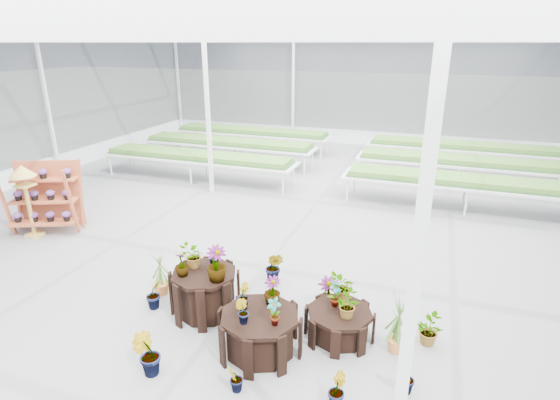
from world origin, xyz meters
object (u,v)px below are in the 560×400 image
(plinth_low, at_px, (339,324))
(shelf_rack, at_px, (44,198))
(plinth_tall, at_px, (205,292))
(plinth_mid, at_px, (260,333))
(bird_table, at_px, (28,202))

(plinth_low, relative_size, shelf_rack, 0.62)
(plinth_tall, bearing_deg, plinth_low, 2.60)
(plinth_tall, relative_size, plinth_low, 1.08)
(plinth_tall, xyz_separation_m, plinth_mid, (1.20, -0.60, -0.06))
(shelf_rack, bearing_deg, plinth_mid, -43.83)
(plinth_low, bearing_deg, plinth_tall, -177.40)
(plinth_tall, bearing_deg, bird_table, 165.40)
(plinth_mid, relative_size, shelf_rack, 0.72)
(plinth_low, relative_size, bird_table, 0.60)
(shelf_rack, relative_size, bird_table, 0.95)
(plinth_mid, distance_m, shelf_rack, 6.73)
(shelf_rack, distance_m, bird_table, 0.38)
(plinth_mid, height_order, bird_table, bird_table)
(plinth_mid, bearing_deg, bird_table, 163.00)
(plinth_low, height_order, bird_table, bird_table)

